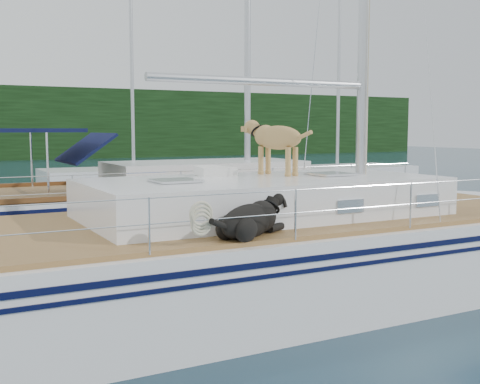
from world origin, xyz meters
TOP-DOWN VIEW (x-y plane):
  - ground at (0.00, 0.00)m, footprint 120.00×120.00m
  - main_sailboat at (0.10, -0.00)m, footprint 12.00×3.89m
  - neighbor_sailboat at (1.55, 6.06)m, footprint 11.00×3.50m
  - bg_boat_center at (4.00, 16.00)m, footprint 7.20×3.00m
  - bg_boat_east at (12.00, 13.00)m, footprint 6.40×3.00m

SIDE VIEW (x-z plane):
  - ground at x=0.00m, z-range 0.00..0.00m
  - bg_boat_center at x=4.00m, z-range -5.37..6.28m
  - bg_boat_east at x=12.00m, z-range -5.37..6.28m
  - neighbor_sailboat at x=1.55m, z-range -6.02..7.28m
  - main_sailboat at x=0.10m, z-range -6.33..7.68m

